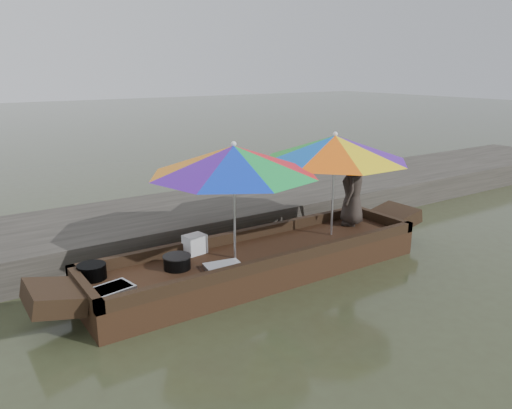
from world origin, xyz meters
TOP-DOWN VIEW (x-y plane):
  - water at (0.00, 0.00)m, footprint 80.00×80.00m
  - dock at (0.00, 2.20)m, footprint 22.00×2.20m
  - boat_hull at (0.00, 0.00)m, footprint 4.85×1.20m
  - cooking_pot at (-2.18, 0.38)m, footprint 0.34×0.34m
  - tray_crayfish at (-2.13, -0.19)m, footprint 0.51×0.40m
  - tray_scallop at (-0.73, -0.25)m, footprint 0.50×0.39m
  - charcoal_grill at (-1.20, 0.09)m, footprint 0.34×0.34m
  - supply_bag at (-0.77, 0.45)m, footprint 0.31×0.26m
  - vendor at (1.93, 0.22)m, footprint 0.67×0.65m
  - umbrella_bow at (-0.40, 0.00)m, footprint 2.48×2.48m
  - umbrella_stern at (1.30, 0.00)m, footprint 2.81×2.81m

SIDE VIEW (x-z plane):
  - water at x=0.00m, z-range 0.00..0.00m
  - boat_hull at x=0.00m, z-range 0.00..0.35m
  - dock at x=0.00m, z-range 0.00..0.50m
  - tray_scallop at x=-0.73m, z-range 0.35..0.41m
  - tray_crayfish at x=-2.13m, z-range 0.35..0.44m
  - charcoal_grill at x=-1.20m, z-range 0.35..0.51m
  - cooking_pot at x=-2.18m, z-range 0.35..0.53m
  - supply_bag at x=-0.77m, z-range 0.35..0.61m
  - vendor at x=1.93m, z-range 0.35..1.51m
  - umbrella_bow at x=-0.40m, z-range 0.35..1.90m
  - umbrella_stern at x=1.30m, z-range 0.35..1.90m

